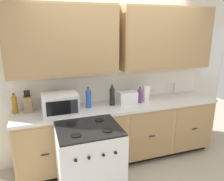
% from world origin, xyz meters
% --- Properties ---
extents(ground_plane, '(8.00, 8.00, 0.00)m').
position_xyz_m(ground_plane, '(0.00, 0.00, 0.00)').
color(ground_plane, '#B2A893').
extents(wall_unit, '(4.31, 0.40, 2.58)m').
position_xyz_m(wall_unit, '(0.00, 0.50, 1.68)').
color(wall_unit, white).
rests_on(wall_unit, ground_plane).
extents(counter_run, '(3.14, 0.64, 0.94)m').
position_xyz_m(counter_run, '(0.00, 0.30, 0.48)').
color(counter_run, black).
rests_on(counter_run, ground_plane).
extents(stove_range, '(0.76, 0.68, 0.95)m').
position_xyz_m(stove_range, '(-0.66, -0.33, 0.47)').
color(stove_range, white).
rests_on(stove_range, ground_plane).
extents(microwave, '(0.48, 0.37, 0.28)m').
position_xyz_m(microwave, '(-0.91, 0.25, 1.08)').
color(microwave, white).
rests_on(microwave, counter_run).
extents(toaster, '(0.28, 0.18, 0.19)m').
position_xyz_m(toaster, '(0.11, 0.31, 1.03)').
color(toaster, white).
rests_on(toaster, counter_run).
extents(knife_block, '(0.11, 0.14, 0.31)m').
position_xyz_m(knife_block, '(-1.33, 0.46, 1.05)').
color(knife_block, '#9C794E').
rests_on(knife_block, counter_run).
extents(sink_faucet, '(0.02, 0.02, 0.20)m').
position_xyz_m(sink_faucet, '(1.08, 0.51, 1.04)').
color(sink_faucet, '#B2B5BA').
rests_on(sink_faucet, counter_run).
extents(paper_towel_roll, '(0.12, 0.12, 0.26)m').
position_xyz_m(paper_towel_roll, '(0.44, 0.33, 1.07)').
color(paper_towel_roll, white).
rests_on(paper_towel_roll, counter_run).
extents(bottle_blue, '(0.08, 0.08, 0.31)m').
position_xyz_m(bottle_blue, '(-0.49, 0.35, 1.09)').
color(bottle_blue, blue).
rests_on(bottle_blue, counter_run).
extents(bottle_amber, '(0.07, 0.07, 0.29)m').
position_xyz_m(bottle_amber, '(-1.50, 0.45, 1.07)').
color(bottle_amber, '#9E6619').
rests_on(bottle_amber, counter_run).
extents(bottle_dark, '(0.08, 0.08, 0.32)m').
position_xyz_m(bottle_dark, '(-0.13, 0.33, 1.09)').
color(bottle_dark, black).
rests_on(bottle_dark, counter_run).
extents(bottle_violet, '(0.07, 0.07, 0.25)m').
position_xyz_m(bottle_violet, '(0.32, 0.30, 1.06)').
color(bottle_violet, '#663384').
rests_on(bottle_violet, counter_run).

